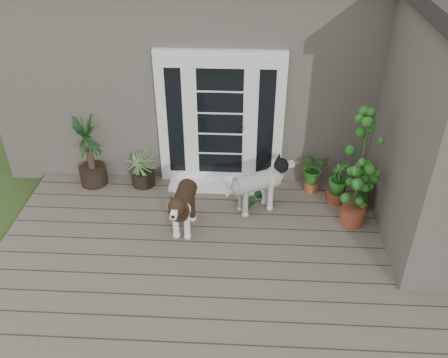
{
  "coord_description": "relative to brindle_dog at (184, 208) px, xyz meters",
  "views": [
    {
      "loc": [
        0.2,
        -3.92,
        4.5
      ],
      "look_at": [
        -0.1,
        1.75,
        0.7
      ],
      "focal_mm": 38.85,
      "sensor_mm": 36.0,
      "label": 1
    }
  ],
  "objects": [
    {
      "name": "door_unit",
      "position": [
        0.43,
        1.27,
        0.71
      ],
      "size": [
        1.9,
        0.14,
        2.15
      ],
      "primitive_type": "cube",
      "color": "white",
      "rests_on": "deck"
    },
    {
      "name": "spider_plant",
      "position": [
        -0.79,
        1.07,
        -0.04
      ],
      "size": [
        0.7,
        0.7,
        0.64
      ],
      "primitive_type": null,
      "rotation": [
        0.0,
        0.0,
        0.18
      ],
      "color": "#90B36E",
      "rests_on": "deck"
    },
    {
      "name": "white_dog",
      "position": [
        0.99,
        0.5,
        0.0
      ],
      "size": [
        0.95,
        0.72,
        0.73
      ],
      "primitive_type": null,
      "rotation": [
        0.0,
        0.0,
        -1.11
      ],
      "color": "silver",
      "rests_on": "deck"
    },
    {
      "name": "herb_a",
      "position": [
        1.87,
        1.07,
        -0.08
      ],
      "size": [
        0.59,
        0.59,
        0.57
      ],
      "primitive_type": "imported",
      "rotation": [
        0.0,
        0.0,
        0.4
      ],
      "color": "#255317",
      "rests_on": "deck"
    },
    {
      "name": "herb_c",
      "position": [
        2.21,
        0.78,
        -0.09
      ],
      "size": [
        0.42,
        0.42,
        0.55
      ],
      "primitive_type": "imported",
      "rotation": [
        0.0,
        0.0,
        4.49
      ],
      "color": "#275D1A",
      "rests_on": "deck"
    },
    {
      "name": "deck",
      "position": [
        0.63,
        -0.93,
        -0.42
      ],
      "size": [
        6.2,
        4.6,
        0.12
      ],
      "primitive_type": "cube",
      "color": "#6B5B4C",
      "rests_on": "ground"
    },
    {
      "name": "herb_b",
      "position": [
        2.53,
        0.63,
        -0.08
      ],
      "size": [
        0.53,
        0.53,
        0.57
      ],
      "primitive_type": "imported",
      "rotation": [
        0.0,
        0.0,
        2.32
      ],
      "color": "#19581B",
      "rests_on": "deck"
    },
    {
      "name": "brindle_dog",
      "position": [
        0.0,
        0.0,
        0.0
      ],
      "size": [
        0.44,
        0.9,
        0.72
      ],
      "primitive_type": null,
      "rotation": [
        0.0,
        0.0,
        3.06
      ],
      "color": "#362213",
      "rests_on": "deck"
    },
    {
      "name": "clog_left",
      "position": [
        1.02,
        0.9,
        -0.32
      ],
      "size": [
        0.18,
        0.3,
        0.08
      ],
      "primitive_type": null,
      "rotation": [
        0.0,
        0.0,
        0.19
      ],
      "color": "#15351F",
      "rests_on": "deck"
    },
    {
      "name": "door_step",
      "position": [
        0.43,
        1.07,
        -0.34
      ],
      "size": [
        1.6,
        0.4,
        0.05
      ],
      "primitive_type": "cube",
      "color": "white",
      "rests_on": "deck"
    },
    {
      "name": "sapling",
      "position": [
        2.36,
        0.26,
        0.52
      ],
      "size": [
        0.63,
        0.63,
        1.77
      ],
      "primitive_type": null,
      "rotation": [
        0.0,
        0.0,
        -0.24
      ],
      "color": "#1A5D1B",
      "rests_on": "deck"
    },
    {
      "name": "yucca",
      "position": [
        -1.59,
        1.06,
        0.22
      ],
      "size": [
        0.89,
        0.89,
        1.16
      ],
      "primitive_type": null,
      "rotation": [
        0.0,
        0.0,
        -0.12
      ],
      "color": "black",
      "rests_on": "deck"
    },
    {
      "name": "house_main",
      "position": [
        0.63,
        3.32,
        1.07
      ],
      "size": [
        7.4,
        4.0,
        3.1
      ],
      "primitive_type": "cube",
      "color": "#665E54",
      "rests_on": "ground"
    },
    {
      "name": "clog_right",
      "position": [
        0.89,
        0.59,
        -0.32
      ],
      "size": [
        0.25,
        0.31,
        0.08
      ],
      "primitive_type": null,
      "rotation": [
        0.0,
        0.0,
        -0.52
      ],
      "color": "black",
      "rests_on": "deck"
    }
  ]
}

